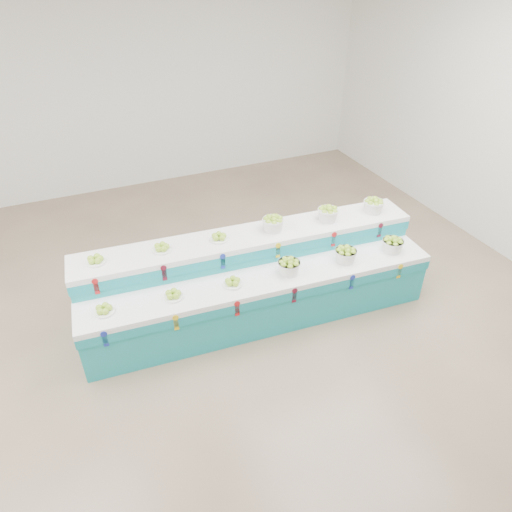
# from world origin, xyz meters

# --- Properties ---
(ground) EXTENTS (10.00, 10.00, 0.00)m
(ground) POSITION_xyz_m (0.00, 0.00, 0.00)
(ground) COLOR brown
(ground) RESTS_ON ground
(back_wall) EXTENTS (10.00, 0.00, 10.00)m
(back_wall) POSITION_xyz_m (0.00, 5.00, 2.00)
(back_wall) COLOR silver
(back_wall) RESTS_ON ground
(display_stand) EXTENTS (4.47, 1.44, 1.02)m
(display_stand) POSITION_xyz_m (0.93, 0.49, 0.51)
(display_stand) COLOR teal
(display_stand) RESTS_ON ground
(plate_lower_left) EXTENTS (0.24, 0.24, 0.10)m
(plate_lower_left) POSITION_xyz_m (-0.93, 0.35, 0.77)
(plate_lower_left) COLOR white
(plate_lower_left) RESTS_ON display_stand
(plate_lower_mid) EXTENTS (0.24, 0.24, 0.10)m
(plate_lower_mid) POSITION_xyz_m (-0.17, 0.29, 0.77)
(plate_lower_mid) COLOR white
(plate_lower_mid) RESTS_ON display_stand
(plate_lower_right) EXTENTS (0.24, 0.24, 0.10)m
(plate_lower_right) POSITION_xyz_m (0.53, 0.24, 0.77)
(plate_lower_right) COLOR white
(plate_lower_right) RESTS_ON display_stand
(basket_lower_left) EXTENTS (0.29, 0.29, 0.21)m
(basket_lower_left) POSITION_xyz_m (1.24, 0.19, 0.82)
(basket_lower_left) COLOR silver
(basket_lower_left) RESTS_ON display_stand
(basket_lower_mid) EXTENTS (0.29, 0.29, 0.21)m
(basket_lower_mid) POSITION_xyz_m (2.01, 0.14, 0.82)
(basket_lower_mid) COLOR silver
(basket_lower_mid) RESTS_ON display_stand
(basket_lower_right) EXTENTS (0.29, 0.29, 0.21)m
(basket_lower_right) POSITION_xyz_m (2.69, 0.09, 0.82)
(basket_lower_right) COLOR silver
(basket_lower_right) RESTS_ON display_stand
(plate_upper_left) EXTENTS (0.24, 0.24, 0.10)m
(plate_upper_left) POSITION_xyz_m (-0.89, 0.89, 1.07)
(plate_upper_left) COLOR white
(plate_upper_left) RESTS_ON display_stand
(plate_upper_mid) EXTENTS (0.24, 0.24, 0.10)m
(plate_upper_mid) POSITION_xyz_m (-0.14, 0.83, 1.07)
(plate_upper_mid) COLOR white
(plate_upper_mid) RESTS_ON display_stand
(plate_upper_right) EXTENTS (0.24, 0.24, 0.10)m
(plate_upper_right) POSITION_xyz_m (0.57, 0.79, 1.07)
(plate_upper_right) COLOR white
(plate_upper_right) RESTS_ON display_stand
(basket_upper_left) EXTENTS (0.29, 0.29, 0.21)m
(basket_upper_left) POSITION_xyz_m (1.28, 0.73, 1.12)
(basket_upper_left) COLOR silver
(basket_upper_left) RESTS_ON display_stand
(basket_upper_mid) EXTENTS (0.29, 0.29, 0.21)m
(basket_upper_mid) POSITION_xyz_m (2.05, 0.68, 1.12)
(basket_upper_mid) COLOR silver
(basket_upper_mid) RESTS_ON display_stand
(basket_upper_right) EXTENTS (0.29, 0.29, 0.21)m
(basket_upper_right) POSITION_xyz_m (2.73, 0.63, 1.12)
(basket_upper_right) COLOR silver
(basket_upper_right) RESTS_ON display_stand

